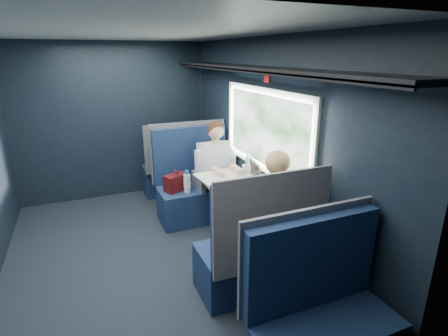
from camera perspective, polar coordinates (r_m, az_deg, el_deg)
name	(u,v)px	position (r m, az deg, el deg)	size (l,w,h in m)	color
ground	(146,263)	(3.94, -12.57, -14.93)	(2.80, 4.20, 0.01)	black
room_shell	(138,126)	(3.39, -13.89, 6.69)	(3.00, 4.40, 2.40)	black
table	(235,191)	(3.90, 1.80, -3.76)	(0.62, 1.00, 0.74)	#54565E
seat_bay_near	(195,187)	(4.68, -4.82, -3.19)	(1.04, 0.62, 1.26)	#0D1B3B
seat_bay_far	(257,253)	(3.24, 5.35, -13.67)	(1.04, 0.62, 1.26)	#0D1B3B
seat_row_front	(177,168)	(5.53, -7.74, -0.03)	(1.04, 0.51, 1.16)	#0D1B3B
seat_row_back	(321,323)	(2.63, 15.62, -23.16)	(1.04, 0.51, 1.16)	#0D1B3B
man	(217,168)	(4.51, -1.11, 0.07)	(0.53, 0.56, 1.32)	black
woman	(273,209)	(3.33, 7.97, -6.72)	(0.53, 0.56, 1.32)	black
papers	(231,181)	(3.97, 1.23, -2.16)	(0.59, 0.86, 0.01)	white
laptop	(250,177)	(3.93, 4.30, -1.40)	(0.30, 0.37, 0.25)	silver
bottle_small	(248,165)	(4.20, 3.95, 0.45)	(0.07, 0.07, 0.24)	silver
cup	(245,168)	(4.29, 3.42, -0.06)	(0.06, 0.06, 0.08)	white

